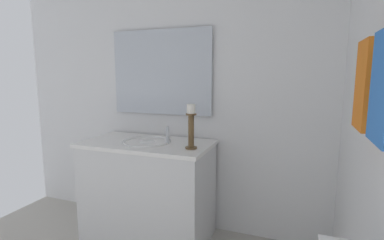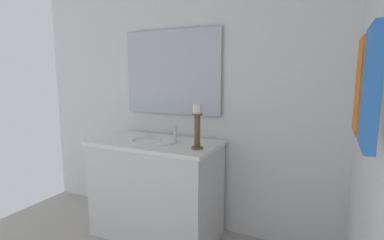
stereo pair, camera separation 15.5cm
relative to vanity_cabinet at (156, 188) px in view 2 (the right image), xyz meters
The scene contains 8 objects.
wall_left 0.87m from the vanity_cabinet, behind, with size 0.04×2.99×2.45m, color white.
vanity_cabinet is the anchor object (origin of this frame).
sink_basin 0.37m from the vanity_cabinet, 90.00° to the left, with size 0.40×0.40×0.24m.
mirror 1.02m from the vanity_cabinet, behind, with size 0.02×0.94×0.74m, color silver.
candle_holder_tall 0.73m from the vanity_cabinet, 79.60° to the left, with size 0.09×0.09×0.34m.
towel_bar 1.98m from the vanity_cabinet, 59.02° to the left, with size 0.02×0.02×0.62m, color silver.
towel_near_vanity 1.82m from the vanity_cabinet, 63.53° to the left, with size 0.22×0.03×0.37m, color orange.
towel_center 1.96m from the vanity_cabinet, 54.32° to the left, with size 0.23×0.03×0.36m, color blue.
Camera 2 is at (1.12, 1.31, 1.37)m, focal length 27.23 mm.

